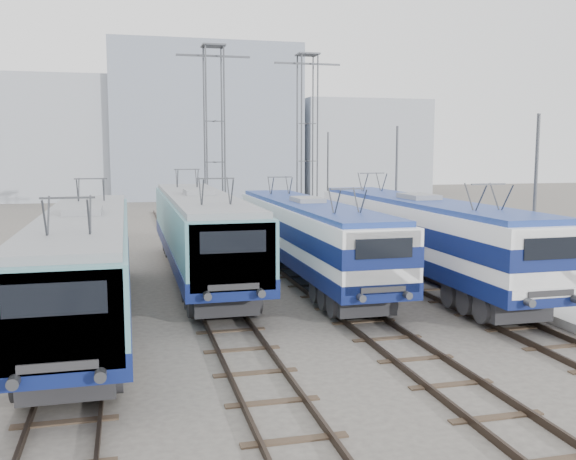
# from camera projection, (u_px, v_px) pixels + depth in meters

# --- Properties ---
(ground) EXTENTS (160.00, 160.00, 0.00)m
(ground) POSITION_uv_depth(u_px,v_px,m) (317.00, 344.00, 19.05)
(ground) COLOR #514C47
(platform) EXTENTS (4.00, 70.00, 0.30)m
(platform) POSITION_uv_depth(u_px,v_px,m) (481.00, 274.00, 29.20)
(platform) COLOR #9E9E99
(platform) RESTS_ON ground
(locomotive_far_left) EXTENTS (2.85, 18.01, 3.39)m
(locomotive_far_left) POSITION_uv_depth(u_px,v_px,m) (84.00, 258.00, 20.91)
(locomotive_far_left) COLOR #0D1950
(locomotive_far_left) RESTS_ON ground
(locomotive_center_left) EXTENTS (2.95, 18.63, 3.51)m
(locomotive_center_left) POSITION_uv_depth(u_px,v_px,m) (200.00, 228.00, 28.28)
(locomotive_center_left) COLOR #0D1950
(locomotive_center_left) RESTS_ON ground
(locomotive_center_right) EXTENTS (2.72, 17.18, 3.23)m
(locomotive_center_right) POSITION_uv_depth(u_px,v_px,m) (308.00, 232.00, 27.78)
(locomotive_center_right) COLOR #0D1950
(locomotive_center_right) RESTS_ON ground
(locomotive_far_right) EXTENTS (2.85, 18.01, 3.38)m
(locomotive_far_right) POSITION_uv_depth(u_px,v_px,m) (420.00, 231.00, 27.35)
(locomotive_far_right) COLOR #0D1950
(locomotive_far_right) RESTS_ON ground
(catenary_tower_west) EXTENTS (4.50, 1.20, 12.00)m
(catenary_tower_west) POSITION_uv_depth(u_px,v_px,m) (214.00, 135.00, 39.39)
(catenary_tower_west) COLOR #3F4247
(catenary_tower_west) RESTS_ON ground
(catenary_tower_east) EXTENTS (4.50, 1.20, 12.00)m
(catenary_tower_east) POSITION_uv_depth(u_px,v_px,m) (307.00, 136.00, 42.89)
(catenary_tower_east) COLOR #3F4247
(catenary_tower_east) RESTS_ON ground
(mast_front) EXTENTS (0.12, 0.12, 7.00)m
(mast_front) POSITION_uv_depth(u_px,v_px,m) (534.00, 214.00, 22.62)
(mast_front) COLOR #3F4247
(mast_front) RESTS_ON ground
(mast_mid) EXTENTS (0.12, 0.12, 7.00)m
(mast_mid) POSITION_uv_depth(u_px,v_px,m) (396.00, 192.00, 34.17)
(mast_mid) COLOR #3F4247
(mast_mid) RESTS_ON ground
(mast_rear) EXTENTS (0.12, 0.12, 7.00)m
(mast_rear) POSITION_uv_depth(u_px,v_px,m) (328.00, 182.00, 45.71)
(mast_rear) COLOR #3F4247
(mast_rear) RESTS_ON ground
(building_west) EXTENTS (18.00, 12.00, 14.00)m
(building_west) POSITION_uv_depth(u_px,v_px,m) (48.00, 139.00, 74.44)
(building_west) COLOR #989EAA
(building_west) RESTS_ON ground
(building_center) EXTENTS (22.00, 14.00, 18.00)m
(building_center) POSITION_uv_depth(u_px,v_px,m) (203.00, 123.00, 78.56)
(building_center) COLOR gray
(building_center) RESTS_ON ground
(building_east) EXTENTS (16.00, 12.00, 12.00)m
(building_east) POSITION_uv_depth(u_px,v_px,m) (357.00, 148.00, 83.78)
(building_east) COLOR #989EAA
(building_east) RESTS_ON ground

